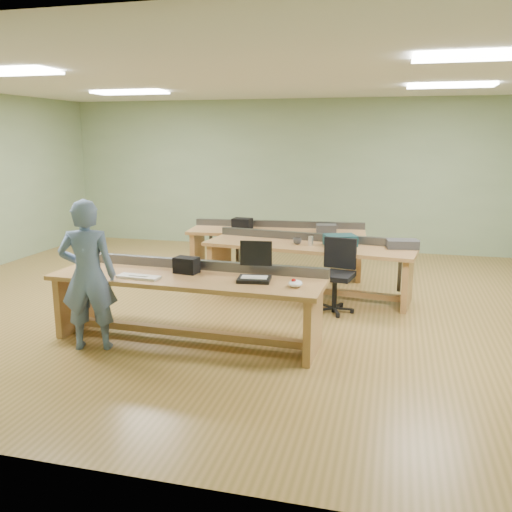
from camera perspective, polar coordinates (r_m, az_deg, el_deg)
name	(u,v)px	position (r m, az deg, el deg)	size (l,w,h in m)	color
floor	(254,303)	(7.55, -0.20, -5.00)	(10.00, 10.00, 0.00)	olive
ceiling	(254,77)	(7.23, -0.21, 18.30)	(10.00, 10.00, 0.00)	silver
wall_back	(304,175)	(11.14, 5.05, 8.50)	(10.00, 0.04, 3.00)	#8EA67E
wall_front	(94,261)	(3.56, -16.66, -0.53)	(10.00, 0.04, 3.00)	#8EA67E
fluor_panels	(254,80)	(7.23, -0.21, 18.06)	(6.20, 3.50, 0.03)	white
workbench_front	(188,292)	(6.12, -7.20, -3.81)	(3.10, 0.92, 0.86)	#B6784D
workbench_mid	(309,257)	(7.84, 5.55, -0.15)	(3.09, 1.17, 0.86)	#B6784D
workbench_back	(276,242)	(9.00, 2.17, 1.53)	(2.95, 1.02, 0.86)	#B6784D
person	(88,275)	(6.05, -17.27, -1.96)	(0.60, 0.39, 1.64)	slate
laptop_base	(254,279)	(5.81, -0.19, -2.46)	(0.35, 0.29, 0.04)	black
laptop_screen	(256,253)	(5.89, 0.00, 0.29)	(0.35, 0.02, 0.27)	black
keyboard	(139,277)	(6.06, -12.26, -2.17)	(0.48, 0.16, 0.03)	beige
trackball_mouse	(295,283)	(5.60, 4.17, -2.90)	(0.15, 0.17, 0.07)	white
camera_bag	(186,265)	(6.18, -7.33, -0.96)	(0.27, 0.17, 0.18)	black
task_chair	(336,285)	(7.20, 8.39, -3.08)	(0.60, 0.60, 0.96)	black
parts_bin_teal	(340,240)	(7.79, 8.85, 1.66)	(0.43, 0.32, 0.15)	#12363D
parts_bin_grey	(402,244)	(7.78, 15.15, 1.24)	(0.43, 0.27, 0.12)	#363638
mug	(297,241)	(7.80, 4.37, 1.59)	(0.12, 0.12, 0.09)	#363638
drinks_can	(311,241)	(7.74, 5.77, 1.61)	(0.07, 0.07, 0.13)	white
storage_box_back	(242,224)	(9.08, -1.45, 3.43)	(0.31, 0.22, 0.18)	black
tray_back	(326,228)	(8.82, 7.40, 2.90)	(0.32, 0.23, 0.13)	#363638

